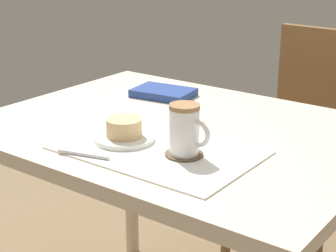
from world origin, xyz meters
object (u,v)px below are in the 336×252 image
dining_table (178,156)px  small_book (163,93)px  wooden_chair (308,141)px  coffee_mug (185,129)px  pastry (124,128)px  pastry_plate (124,138)px

dining_table → small_book: small_book is taller
wooden_chair → coffee_mug: (0.06, -0.87, 0.31)m
dining_table → wooden_chair: bearing=83.4°
wooden_chair → pastry: (-0.12, -0.88, 0.28)m
wooden_chair → pastry_plate: (-0.12, -0.88, 0.25)m
small_book → pastry_plate: bearing=-74.4°
wooden_chair → pastry_plate: size_ratio=5.93×
dining_table → coffee_mug: coffee_mug is taller
pastry → coffee_mug: bearing=3.1°
dining_table → coffee_mug: (0.14, -0.17, 0.15)m
pastry_plate → small_book: small_book is taller
dining_table → pastry_plate: (-0.04, -0.18, 0.10)m
small_book → coffee_mug: bearing=-55.4°
pastry → pastry_plate: bearing=0.0°
pastry_plate → wooden_chair: bearing=82.4°
wooden_chair → small_book: 0.63m
pastry_plate → dining_table: bearing=78.3°
dining_table → wooden_chair: (0.08, 0.70, -0.15)m
pastry_plate → coffee_mug: (0.17, 0.01, 0.06)m
pastry_plate → pastry: 0.03m
pastry_plate → pastry: bearing=0.0°
coffee_mug → pastry_plate: bearing=-176.9°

